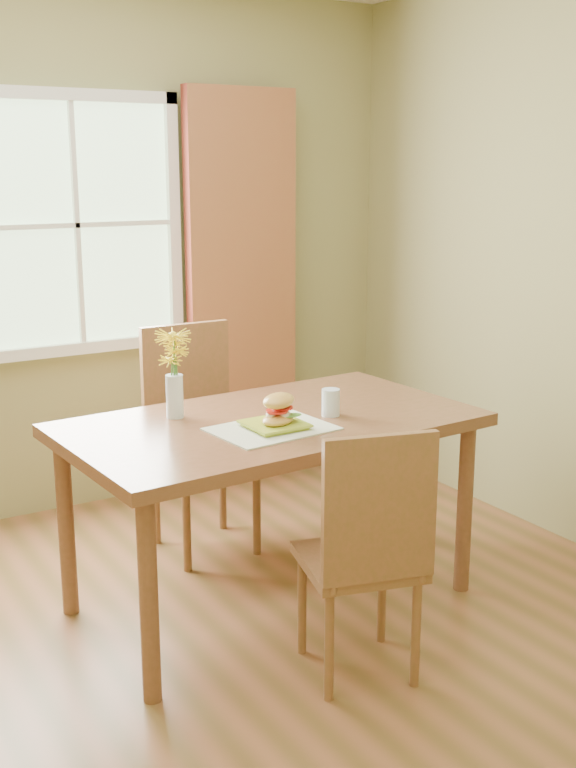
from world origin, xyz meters
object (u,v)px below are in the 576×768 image
(dining_table, at_px, (270,438))
(water_glass, at_px, (331,403))
(croissant_sandwich, at_px, (279,410))
(chair_far, at_px, (195,427))
(flower_vase, at_px, (174,363))
(chair_near, at_px, (367,545))

(dining_table, bearing_deg, water_glass, -23.87)
(croissant_sandwich, distance_m, water_glass, 0.28)
(chair_far, relative_size, water_glass, 9.62)
(dining_table, bearing_deg, croissant_sandwich, -110.26)
(water_glass, relative_size, flower_vase, 0.31)
(flower_vase, bearing_deg, dining_table, -34.44)
(chair_near, distance_m, water_glass, 0.74)
(chair_near, xyz_separation_m, water_glass, (0.26, 0.61, 0.33))
(chair_far, bearing_deg, water_glass, -73.19)
(dining_table, relative_size, flower_vase, 4.67)
(dining_table, xyz_separation_m, chair_near, (-0.02, -0.70, -0.20))
(dining_table, bearing_deg, chair_far, 86.83)
(chair_near, relative_size, water_glass, 8.56)
(water_glass, bearing_deg, dining_table, 159.22)
(chair_near, height_order, chair_far, chair_far)
(chair_near, relative_size, chair_far, 0.89)
(dining_table, xyz_separation_m, croissant_sandwich, (-0.04, -0.14, 0.16))
(chair_far, distance_m, flower_vase, 0.74)
(chair_far, relative_size, flower_vase, 2.95)
(dining_table, distance_m, chair_far, 0.72)
(water_glass, bearing_deg, chair_far, 106.17)
(chair_near, height_order, water_glass, chair_near)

